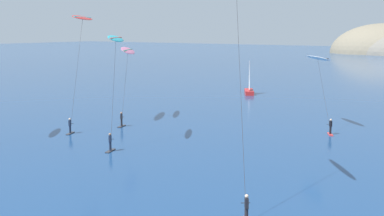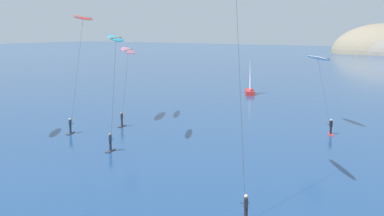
% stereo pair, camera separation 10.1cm
% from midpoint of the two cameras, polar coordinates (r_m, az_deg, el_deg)
% --- Properties ---
extents(sailboat_near, '(3.88, 5.59, 5.70)m').
position_cam_midpoint_polar(sailboat_near, '(84.05, 6.73, 2.13)').
color(sailboat_near, '#B22323').
rests_on(sailboat_near, ground).
extents(kitesurfer_red, '(5.29, 8.74, 12.74)m').
position_cam_midpoint_polar(kitesurfer_red, '(57.20, -12.98, 9.59)').
color(kitesurfer_red, '#2D2D33').
rests_on(kitesurfer_red, ground).
extents(kitesurfer_pink, '(4.90, 7.67, 9.01)m').
position_cam_midpoint_polar(kitesurfer_pink, '(59.49, -7.69, 6.22)').
color(kitesurfer_pink, '#2D2D33').
rests_on(kitesurfer_pink, ground).
extents(kitesurfer_cyan, '(3.88, 6.11, 10.61)m').
position_cam_midpoint_polar(kitesurfer_cyan, '(46.76, -9.14, 6.99)').
color(kitesurfer_cyan, '#2D2D33').
rests_on(kitesurfer_cyan, ground).
extents(kitesurfer_white, '(5.59, 5.95, 8.23)m').
position_cam_midpoint_polar(kitesurfer_white, '(55.57, 14.74, 5.08)').
color(kitesurfer_white, red).
rests_on(kitesurfer_white, ground).
extents(kitesurfer_black, '(6.06, 7.80, 14.07)m').
position_cam_midpoint_polar(kitesurfer_black, '(31.76, 5.27, 11.95)').
color(kitesurfer_black, red).
rests_on(kitesurfer_black, ground).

